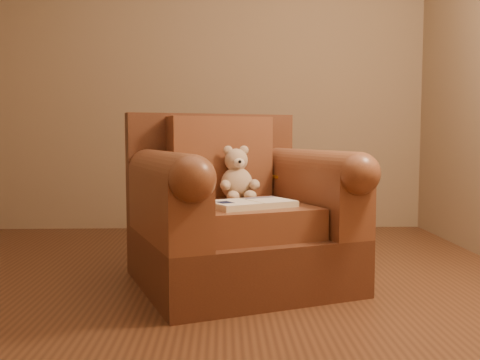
{
  "coord_description": "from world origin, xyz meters",
  "views": [
    {
      "loc": [
        0.19,
        -2.86,
        0.85
      ],
      "look_at": [
        0.28,
        0.08,
        0.6
      ],
      "focal_mm": 40.0,
      "sensor_mm": 36.0,
      "label": 1
    }
  ],
  "objects": [
    {
      "name": "floor",
      "position": [
        0.0,
        0.0,
        0.0
      ],
      "size": [
        4.0,
        4.0,
        0.0
      ],
      "primitive_type": "plane",
      "color": "brown",
      "rests_on": "ground"
    },
    {
      "name": "armchair",
      "position": [
        0.26,
        0.18,
        0.38
      ],
      "size": [
        1.38,
        1.35,
        0.98
      ],
      "rotation": [
        0.0,
        0.0,
        0.35
      ],
      "color": "#562E1C",
      "rests_on": "floor"
    },
    {
      "name": "teddy_bear",
      "position": [
        0.27,
        0.28,
        0.59
      ],
      "size": [
        0.23,
        0.27,
        0.33
      ],
      "rotation": [
        0.0,
        0.0,
        0.22
      ],
      "color": "tan",
      "rests_on": "armchair"
    },
    {
      "name": "guidebook",
      "position": [
        0.33,
        -0.06,
        0.49
      ],
      "size": [
        0.51,
        0.43,
        0.04
      ],
      "rotation": [
        0.0,
        0.0,
        0.49
      ],
      "color": "beige",
      "rests_on": "armchair"
    },
    {
      "name": "side_table",
      "position": [
        0.7,
        0.54,
        0.32
      ],
      "size": [
        0.43,
        0.43,
        0.6
      ],
      "color": "gold",
      "rests_on": "floor"
    }
  ]
}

